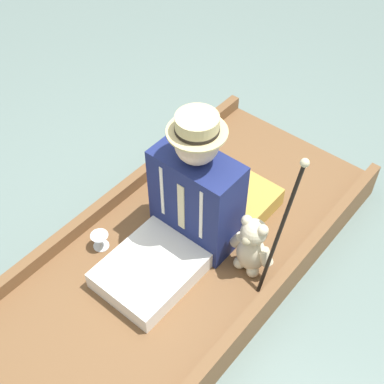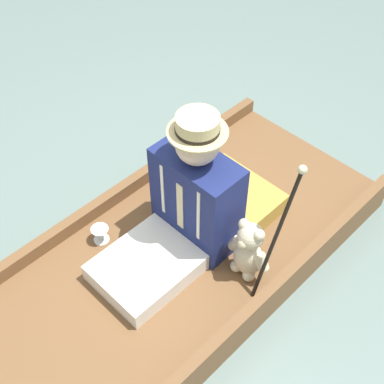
{
  "view_description": "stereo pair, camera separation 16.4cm",
  "coord_description": "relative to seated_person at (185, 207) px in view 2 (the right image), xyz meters",
  "views": [
    {
      "loc": [
        -1.19,
        1.36,
        2.55
      ],
      "look_at": [
        0.02,
        -0.09,
        0.53
      ],
      "focal_mm": 50.0,
      "sensor_mm": 36.0,
      "label": 1
    },
    {
      "loc": [
        -1.31,
        1.25,
        2.55
      ],
      "look_at": [
        0.02,
        -0.09,
        0.53
      ],
      "focal_mm": 50.0,
      "sensor_mm": 36.0,
      "label": 2
    }
  ],
  "objects": [
    {
      "name": "walking_cane",
      "position": [
        -0.49,
        -0.15,
        0.15
      ],
      "size": [
        0.04,
        0.28,
        0.77
      ],
      "color": "black",
      "rests_on": "punt_boat"
    },
    {
      "name": "wine_glass",
      "position": [
        0.35,
        0.32,
        -0.24
      ],
      "size": [
        0.1,
        0.1,
        0.1
      ],
      "color": "silver",
      "rests_on": "punt_boat"
    },
    {
      "name": "seated_person",
      "position": [
        0.0,
        0.0,
        0.0
      ],
      "size": [
        0.48,
        0.79,
        0.85
      ],
      "rotation": [
        0.0,
        0.0,
        -0.18
      ],
      "color": "white",
      "rests_on": "punt_boat"
    },
    {
      "name": "teddy_bear",
      "position": [
        -0.37,
        -0.09,
        -0.13
      ],
      "size": [
        0.27,
        0.16,
        0.38
      ],
      "color": "beige",
      "rests_on": "punt_boat"
    },
    {
      "name": "seat_cushion",
      "position": [
        0.0,
        -0.42,
        -0.24
      ],
      "size": [
        0.52,
        0.36,
        0.12
      ],
      "color": "#B7933D",
      "rests_on": "punt_boat"
    },
    {
      "name": "punt_boat",
      "position": [
        -0.02,
        0.04,
        -0.37
      ],
      "size": [
        1.15,
        2.41,
        0.24
      ],
      "color": "brown",
      "rests_on": "ground_plane"
    },
    {
      "name": "ground_plane",
      "position": [
        -0.02,
        0.04,
        -0.46
      ],
      "size": [
        16.0,
        16.0,
        0.0
      ],
      "primitive_type": "plane",
      "color": "slate"
    }
  ]
}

